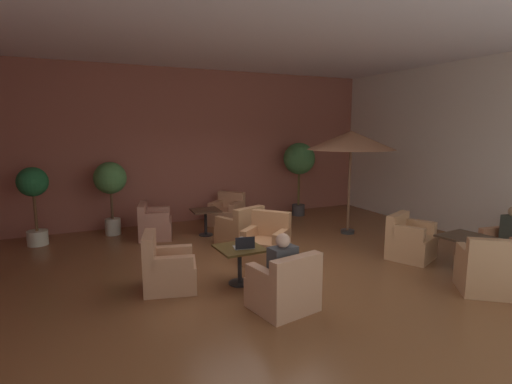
{
  "coord_description": "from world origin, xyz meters",
  "views": [
    {
      "loc": [
        -3.05,
        -6.09,
        2.48
      ],
      "look_at": [
        0.0,
        0.41,
        1.3
      ],
      "focal_mm": 27.55,
      "sensor_mm": 36.0,
      "label": 1
    }
  ],
  "objects_px": {
    "armchair_mid_center_north": "(227,213)",
    "armchair_front_right_south": "(486,272)",
    "potted_tree_mid_right": "(110,183)",
    "patron_blue_shirt": "(512,226)",
    "patron_by_window": "(283,260)",
    "potted_tree_mid_left": "(33,193)",
    "cafe_table_front_left": "(240,255)",
    "armchair_front_right_east": "(410,242)",
    "iced_drink_cup": "(241,241)",
    "patio_umbrella_tall_red": "(351,141)",
    "armchair_mid_center_south": "(241,231)",
    "armchair_mid_center_east": "(154,225)",
    "armchair_front_left_south": "(266,245)",
    "cafe_table_front_right": "(467,243)",
    "armchair_front_left_east": "(284,288)",
    "cafe_table_mid_center": "(206,215)",
    "potted_tree_left_corner": "(299,162)",
    "armchair_front_right_north": "(512,249)",
    "open_laptop": "(244,245)",
    "armchair_front_left_north": "(167,269)"
  },
  "relations": [
    {
      "from": "potted_tree_left_corner",
      "to": "armchair_front_right_south",
      "type": "bearing_deg",
      "value": -92.32
    },
    {
      "from": "patio_umbrella_tall_red",
      "to": "open_laptop",
      "type": "height_order",
      "value": "patio_umbrella_tall_red"
    },
    {
      "from": "armchair_front_left_north",
      "to": "cafe_table_front_right",
      "type": "height_order",
      "value": "armchair_front_left_north"
    },
    {
      "from": "cafe_table_front_left",
      "to": "potted_tree_left_corner",
      "type": "bearing_deg",
      "value": 48.45
    },
    {
      "from": "armchair_front_right_east",
      "to": "iced_drink_cup",
      "type": "height_order",
      "value": "armchair_front_right_east"
    },
    {
      "from": "armchair_front_right_north",
      "to": "patron_by_window",
      "type": "bearing_deg",
      "value": 177.07
    },
    {
      "from": "armchair_mid_center_north",
      "to": "cafe_table_mid_center",
      "type": "bearing_deg",
      "value": -136.34
    },
    {
      "from": "cafe_table_front_right",
      "to": "armchair_front_right_north",
      "type": "distance_m",
      "value": 1.01
    },
    {
      "from": "iced_drink_cup",
      "to": "armchair_front_right_east",
      "type": "bearing_deg",
      "value": -6.5
    },
    {
      "from": "potted_tree_mid_right",
      "to": "patio_umbrella_tall_red",
      "type": "bearing_deg",
      "value": -23.93
    },
    {
      "from": "open_laptop",
      "to": "armchair_front_right_east",
      "type": "bearing_deg",
      "value": -2.34
    },
    {
      "from": "armchair_front_left_east",
      "to": "armchair_mid_center_south",
      "type": "bearing_deg",
      "value": 78.29
    },
    {
      "from": "iced_drink_cup",
      "to": "armchair_front_left_east",
      "type": "bearing_deg",
      "value": -85.4
    },
    {
      "from": "armchair_front_right_south",
      "to": "patio_umbrella_tall_red",
      "type": "relative_size",
      "value": 0.41
    },
    {
      "from": "patio_umbrella_tall_red",
      "to": "patron_blue_shirt",
      "type": "xyz_separation_m",
      "value": [
        1.27,
        -3.04,
        -1.46
      ]
    },
    {
      "from": "patron_by_window",
      "to": "potted_tree_mid_left",
      "type": "bearing_deg",
      "value": 124.11
    },
    {
      "from": "armchair_front_right_east",
      "to": "potted_tree_mid_right",
      "type": "relative_size",
      "value": 0.59
    },
    {
      "from": "armchair_front_right_north",
      "to": "armchair_mid_center_east",
      "type": "xyz_separation_m",
      "value": [
        -5.56,
        4.59,
        -0.01
      ]
    },
    {
      "from": "iced_drink_cup",
      "to": "patio_umbrella_tall_red",
      "type": "bearing_deg",
      "value": 24.94
    },
    {
      "from": "armchair_mid_center_east",
      "to": "open_laptop",
      "type": "relative_size",
      "value": 2.72
    },
    {
      "from": "potted_tree_mid_right",
      "to": "patron_blue_shirt",
      "type": "bearing_deg",
      "value": -39.84
    },
    {
      "from": "armchair_front_left_south",
      "to": "cafe_table_front_right",
      "type": "relative_size",
      "value": 1.19
    },
    {
      "from": "armchair_front_right_north",
      "to": "patio_umbrella_tall_red",
      "type": "bearing_deg",
      "value": 113.28
    },
    {
      "from": "armchair_front_right_east",
      "to": "armchair_mid_center_north",
      "type": "distance_m",
      "value": 4.6
    },
    {
      "from": "cafe_table_front_left",
      "to": "armchair_mid_center_south",
      "type": "distance_m",
      "value": 2.08
    },
    {
      "from": "cafe_table_front_right",
      "to": "potted_tree_mid_left",
      "type": "distance_m",
      "value": 8.54
    },
    {
      "from": "armchair_mid_center_north",
      "to": "armchair_front_right_south",
      "type": "bearing_deg",
      "value": -71.0
    },
    {
      "from": "armchair_front_left_east",
      "to": "armchair_front_right_east",
      "type": "xyz_separation_m",
      "value": [
        3.24,
        0.88,
        0.02
      ]
    },
    {
      "from": "cafe_table_front_right",
      "to": "armchair_mid_center_east",
      "type": "bearing_deg",
      "value": 135.99
    },
    {
      "from": "armchair_mid_center_south",
      "to": "potted_tree_left_corner",
      "type": "height_order",
      "value": "potted_tree_left_corner"
    },
    {
      "from": "armchair_front_right_east",
      "to": "armchair_mid_center_south",
      "type": "distance_m",
      "value": 3.38
    },
    {
      "from": "armchair_front_right_east",
      "to": "open_laptop",
      "type": "relative_size",
      "value": 2.95
    },
    {
      "from": "potted_tree_mid_right",
      "to": "iced_drink_cup",
      "type": "height_order",
      "value": "potted_tree_mid_right"
    },
    {
      "from": "armchair_front_left_south",
      "to": "patron_by_window",
      "type": "xyz_separation_m",
      "value": [
        -0.66,
        -1.81,
        0.37
      ]
    },
    {
      "from": "cafe_table_front_left",
      "to": "armchair_front_left_north",
      "type": "bearing_deg",
      "value": 166.02
    },
    {
      "from": "patio_umbrella_tall_red",
      "to": "potted_tree_left_corner",
      "type": "bearing_deg",
      "value": 91.35
    },
    {
      "from": "cafe_table_front_right",
      "to": "armchair_front_right_east",
      "type": "xyz_separation_m",
      "value": [
        -0.4,
        0.9,
        -0.16
      ]
    },
    {
      "from": "armchair_front_right_east",
      "to": "iced_drink_cup",
      "type": "xyz_separation_m",
      "value": [
        -3.34,
        0.38,
        0.34
      ]
    },
    {
      "from": "cafe_table_front_right",
      "to": "armchair_front_right_south",
      "type": "relative_size",
      "value": 0.88
    },
    {
      "from": "armchair_mid_center_south",
      "to": "patio_umbrella_tall_red",
      "type": "height_order",
      "value": "patio_umbrella_tall_red"
    },
    {
      "from": "patron_blue_shirt",
      "to": "patron_by_window",
      "type": "relative_size",
      "value": 1.0
    },
    {
      "from": "armchair_mid_center_east",
      "to": "patron_blue_shirt",
      "type": "bearing_deg",
      "value": -39.73
    },
    {
      "from": "armchair_front_left_east",
      "to": "potted_tree_mid_left",
      "type": "bearing_deg",
      "value": 123.95
    },
    {
      "from": "armchair_front_left_south",
      "to": "armchair_front_right_east",
      "type": "xyz_separation_m",
      "value": [
        2.59,
        -0.97,
        -0.01
      ]
    },
    {
      "from": "armchair_front_left_south",
      "to": "patron_by_window",
      "type": "bearing_deg",
      "value": -110.07
    },
    {
      "from": "potted_tree_mid_right",
      "to": "armchair_front_left_south",
      "type": "bearing_deg",
      "value": -53.47
    },
    {
      "from": "cafe_table_front_left",
      "to": "patron_blue_shirt",
      "type": "xyz_separation_m",
      "value": [
        4.78,
        -1.3,
        0.26
      ]
    },
    {
      "from": "armchair_mid_center_south",
      "to": "open_laptop",
      "type": "height_order",
      "value": "armchair_mid_center_south"
    },
    {
      "from": "armchair_front_right_north",
      "to": "potted_tree_left_corner",
      "type": "distance_m",
      "value": 5.53
    },
    {
      "from": "patron_by_window",
      "to": "iced_drink_cup",
      "type": "xyz_separation_m",
      "value": [
        -0.09,
        1.22,
        -0.04
      ]
    }
  ]
}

